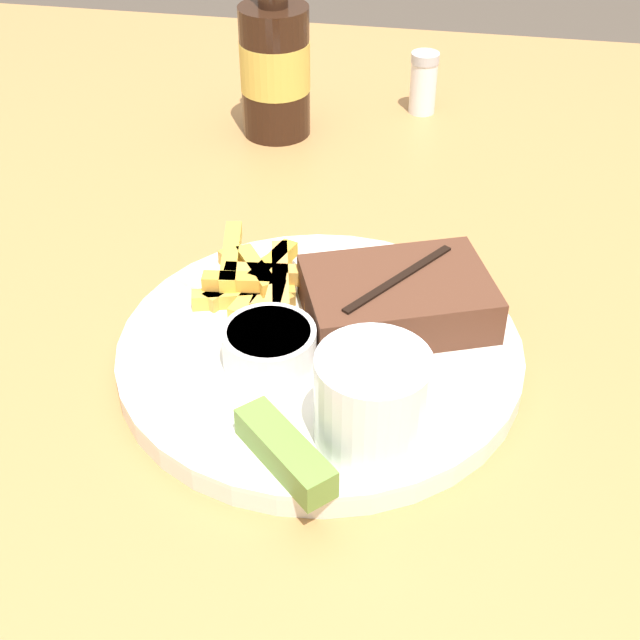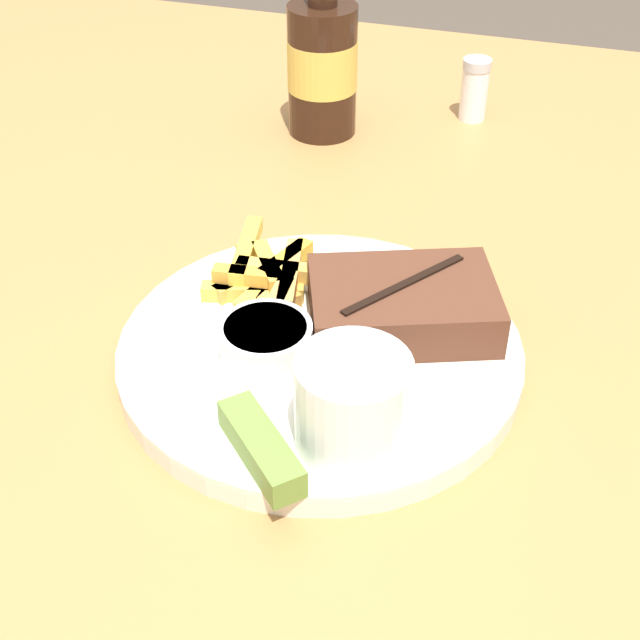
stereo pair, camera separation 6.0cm
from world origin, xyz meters
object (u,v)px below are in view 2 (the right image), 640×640
steak_portion (403,305)px  knife_utensil (344,314)px  fork_utensil (248,298)px  beer_bottle (322,61)px  salt_shaker (475,89)px  pickle_spear (253,446)px  coleslaw_cup (353,399)px  dipping_sauce_cup (266,341)px  dinner_plate (320,353)px

steak_portion → knife_utensil: steak_portion is taller
fork_utensil → beer_bottle: size_ratio=0.60×
steak_portion → salt_shaker: bearing=92.3°
beer_bottle → salt_shaker: bearing=27.9°
pickle_spear → beer_bottle: beer_bottle is taller
pickle_spear → fork_utensil: (-0.06, 0.15, -0.01)m
pickle_spear → beer_bottle: bearing=102.6°
coleslaw_cup → pickle_spear: size_ratio=0.97×
coleslaw_cup → salt_shaker: (-0.01, 0.51, -0.02)m
beer_bottle → steak_portion: bearing=-63.3°
knife_utensil → fork_utensil: bearing=126.7°
steak_portion → dipping_sauce_cup: size_ratio=2.42×
pickle_spear → dinner_plate: bearing=87.6°
knife_utensil → beer_bottle: size_ratio=0.69×
salt_shaker → dinner_plate: bearing=-94.4°
dinner_plate → pickle_spear: (-0.00, -0.12, 0.02)m
coleslaw_cup → fork_utensil: bearing=134.1°
steak_portion → fork_utensil: bearing=-177.0°
steak_portion → beer_bottle: 0.36m
dinner_plate → knife_utensil: knife_utensil is taller
salt_shaker → knife_utensil: bearing=-93.6°
salt_shaker → pickle_spear: bearing=-94.0°
coleslaw_cup → knife_utensil: bearing=108.4°
coleslaw_cup → dinner_plate: bearing=119.1°
steak_portion → dipping_sauce_cup: (-0.08, -0.07, -0.00)m
dipping_sauce_cup → salt_shaker: (0.06, 0.46, -0.00)m
dinner_plate → salt_shaker: salt_shaker is taller
salt_shaker → dipping_sauce_cup: bearing=-97.7°
salt_shaker → coleslaw_cup: bearing=-88.5°
pickle_spear → fork_utensil: bearing=112.5°
coleslaw_cup → beer_bottle: size_ratio=0.33×
steak_portion → salt_shaker: (-0.02, 0.39, -0.00)m
steak_portion → pickle_spear: 0.16m
dipping_sauce_cup → salt_shaker: salt_shaker is taller
dipping_sauce_cup → steak_portion: bearing=40.3°
dinner_plate → coleslaw_cup: bearing=-60.9°
steak_portion → knife_utensil: bearing=-172.9°
dinner_plate → pickle_spear: bearing=-92.4°
dipping_sauce_cup → fork_utensil: 0.07m
pickle_spear → beer_bottle: (-0.10, 0.47, 0.05)m
fork_utensil → beer_bottle: beer_bottle is taller
dinner_plate → steak_portion: (0.05, 0.04, 0.03)m
dinner_plate → fork_utensil: size_ratio=2.24×
steak_portion → knife_utensil: (-0.04, -0.01, -0.01)m
dinner_plate → pickle_spear: size_ratio=3.94×
steak_portion → beer_bottle: bearing=116.7°
beer_bottle → coleslaw_cup: bearing=-70.4°
salt_shaker → beer_bottle: bearing=-152.1°
dipping_sauce_cup → salt_shaker: bearing=82.3°
steak_portion → pickle_spear: size_ratio=2.14×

